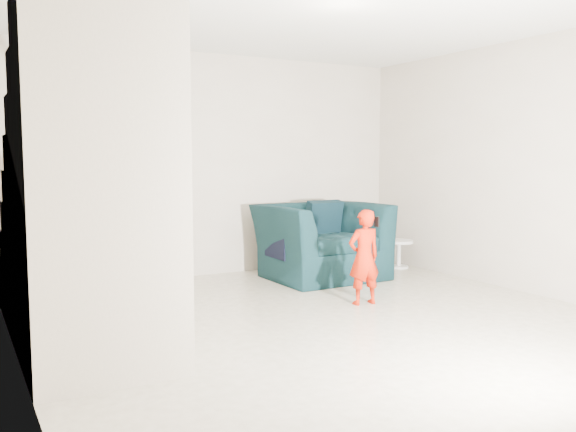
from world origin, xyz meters
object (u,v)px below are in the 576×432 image
object	(u,v)px
armchair	(322,241)
staircase	(83,224)
side_table	(399,249)
toddler	(364,257)

from	to	relation	value
armchair	staircase	bearing A→B (deg)	-157.01
armchair	side_table	distance (m)	1.25
toddler	side_table	bearing A→B (deg)	-134.66
side_table	armchair	bearing A→B (deg)	-177.52
armchair	staircase	world-z (taller)	staircase
side_table	toddler	bearing A→B (deg)	-138.61
toddler	staircase	distance (m)	2.71
toddler	staircase	bearing A→B (deg)	4.61
armchair	toddler	distance (m)	1.39
toddler	staircase	size ratio (longest dim) A/B	0.26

